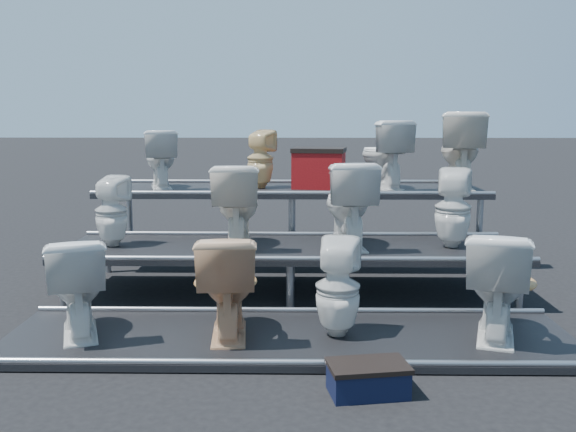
{
  "coord_description": "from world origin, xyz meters",
  "views": [
    {
      "loc": [
        0.07,
        -5.87,
        1.69
      ],
      "look_at": [
        -0.03,
        0.1,
        0.73
      ],
      "focal_mm": 40.0,
      "sensor_mm": 36.0,
      "label": 1
    }
  ],
  "objects_px": {
    "toilet_4": "(112,211)",
    "toilet_2": "(338,287)",
    "step_stool": "(368,381)",
    "toilet_1": "(227,284)",
    "toilet_8": "(160,159)",
    "toilet_9": "(261,159)",
    "toilet_5": "(237,205)",
    "toilet_0": "(77,285)",
    "toilet_11": "(460,150)",
    "toilet_3": "(497,284)",
    "toilet_7": "(453,208)",
    "toilet_6": "(348,204)",
    "toilet_10": "(383,154)",
    "red_crate": "(319,170)"
  },
  "relations": [
    {
      "from": "toilet_4",
      "to": "toilet_2",
      "type": "bearing_deg",
      "value": 160.33
    },
    {
      "from": "step_stool",
      "to": "toilet_1",
      "type": "bearing_deg",
      "value": 127.36
    },
    {
      "from": "toilet_1",
      "to": "toilet_4",
      "type": "bearing_deg",
      "value": -51.21
    },
    {
      "from": "toilet_8",
      "to": "toilet_9",
      "type": "height_order",
      "value": "toilet_9"
    },
    {
      "from": "toilet_5",
      "to": "toilet_9",
      "type": "distance_m",
      "value": 1.35
    },
    {
      "from": "toilet_0",
      "to": "toilet_5",
      "type": "relative_size",
      "value": 0.96
    },
    {
      "from": "toilet_2",
      "to": "toilet_11",
      "type": "distance_m",
      "value": 3.12
    },
    {
      "from": "toilet_0",
      "to": "toilet_1",
      "type": "height_order",
      "value": "toilet_1"
    },
    {
      "from": "toilet_1",
      "to": "toilet_5",
      "type": "height_order",
      "value": "toilet_5"
    },
    {
      "from": "toilet_2",
      "to": "toilet_3",
      "type": "xyz_separation_m",
      "value": [
        1.16,
        0.0,
        0.03
      ]
    },
    {
      "from": "toilet_7",
      "to": "step_stool",
      "type": "xyz_separation_m",
      "value": [
        -1.0,
        -2.18,
        -0.74
      ]
    },
    {
      "from": "toilet_4",
      "to": "toilet_9",
      "type": "height_order",
      "value": "toilet_9"
    },
    {
      "from": "toilet_5",
      "to": "toilet_6",
      "type": "xyz_separation_m",
      "value": [
        1.03,
        0.0,
        0.01
      ]
    },
    {
      "from": "toilet_1",
      "to": "toilet_2",
      "type": "bearing_deg",
      "value": 175.64
    },
    {
      "from": "toilet_2",
      "to": "toilet_10",
      "type": "relative_size",
      "value": 0.97
    },
    {
      "from": "toilet_4",
      "to": "toilet_6",
      "type": "distance_m",
      "value": 2.2
    },
    {
      "from": "toilet_3",
      "to": "toilet_11",
      "type": "height_order",
      "value": "toilet_11"
    },
    {
      "from": "toilet_4",
      "to": "step_stool",
      "type": "distance_m",
      "value": 3.15
    },
    {
      "from": "toilet_2",
      "to": "toilet_6",
      "type": "bearing_deg",
      "value": -86.47
    },
    {
      "from": "toilet_7",
      "to": "red_crate",
      "type": "relative_size",
      "value": 1.32
    },
    {
      "from": "toilet_10",
      "to": "toilet_8",
      "type": "bearing_deg",
      "value": -18.11
    },
    {
      "from": "toilet_1",
      "to": "red_crate",
      "type": "height_order",
      "value": "red_crate"
    },
    {
      "from": "toilet_5",
      "to": "toilet_4",
      "type": "bearing_deg",
      "value": -2.33
    },
    {
      "from": "toilet_3",
      "to": "toilet_11",
      "type": "bearing_deg",
      "value": -80.38
    },
    {
      "from": "toilet_3",
      "to": "red_crate",
      "type": "height_order",
      "value": "red_crate"
    },
    {
      "from": "toilet_4",
      "to": "toilet_11",
      "type": "height_order",
      "value": "toilet_11"
    },
    {
      "from": "toilet_5",
      "to": "step_stool",
      "type": "distance_m",
      "value": 2.52
    },
    {
      "from": "toilet_0",
      "to": "toilet_4",
      "type": "distance_m",
      "value": 1.35
    },
    {
      "from": "toilet_3",
      "to": "red_crate",
      "type": "bearing_deg",
      "value": -47.89
    },
    {
      "from": "toilet_9",
      "to": "toilet_11",
      "type": "relative_size",
      "value": 0.77
    },
    {
      "from": "toilet_2",
      "to": "toilet_4",
      "type": "bearing_deg",
      "value": -21.62
    },
    {
      "from": "toilet_5",
      "to": "toilet_9",
      "type": "relative_size",
      "value": 1.19
    },
    {
      "from": "toilet_2",
      "to": "toilet_3",
      "type": "bearing_deg",
      "value": -169.01
    },
    {
      "from": "toilet_2",
      "to": "toilet_0",
      "type": "bearing_deg",
      "value": 10.99
    },
    {
      "from": "toilet_11",
      "to": "step_stool",
      "type": "relative_size",
      "value": 1.84
    },
    {
      "from": "toilet_8",
      "to": "toilet_11",
      "type": "distance_m",
      "value": 3.35
    },
    {
      "from": "toilet_4",
      "to": "toilet_10",
      "type": "distance_m",
      "value": 3.02
    },
    {
      "from": "toilet_1",
      "to": "toilet_8",
      "type": "xyz_separation_m",
      "value": [
        -1.03,
        2.6,
        0.74
      ]
    },
    {
      "from": "toilet_11",
      "to": "red_crate",
      "type": "relative_size",
      "value": 1.52
    },
    {
      "from": "toilet_7",
      "to": "toilet_9",
      "type": "bearing_deg",
      "value": -18.42
    },
    {
      "from": "toilet_6",
      "to": "toilet_8",
      "type": "height_order",
      "value": "toilet_8"
    },
    {
      "from": "toilet_6",
      "to": "toilet_9",
      "type": "height_order",
      "value": "toilet_9"
    },
    {
      "from": "toilet_2",
      "to": "toilet_8",
      "type": "height_order",
      "value": "toilet_8"
    },
    {
      "from": "toilet_9",
      "to": "red_crate",
      "type": "distance_m",
      "value": 0.67
    },
    {
      "from": "toilet_6",
      "to": "red_crate",
      "type": "relative_size",
      "value": 1.44
    },
    {
      "from": "toilet_0",
      "to": "toilet_10",
      "type": "bearing_deg",
      "value": -154.38
    },
    {
      "from": "toilet_7",
      "to": "toilet_10",
      "type": "bearing_deg",
      "value": -52.97
    },
    {
      "from": "step_stool",
      "to": "toilet_10",
      "type": "bearing_deg",
      "value": 71.76
    },
    {
      "from": "toilet_9",
      "to": "toilet_0",
      "type": "bearing_deg",
      "value": 88.91
    },
    {
      "from": "toilet_5",
      "to": "toilet_11",
      "type": "relative_size",
      "value": 0.91
    }
  ]
}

